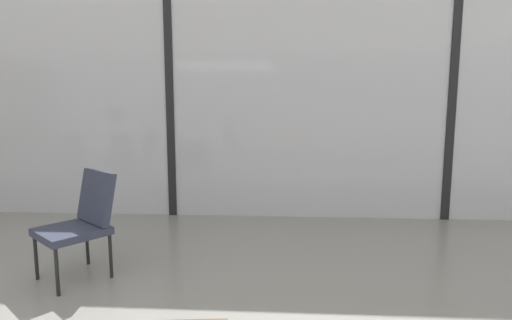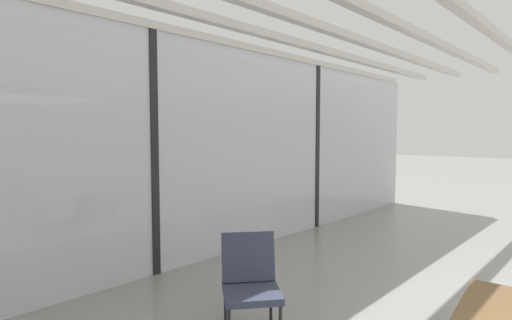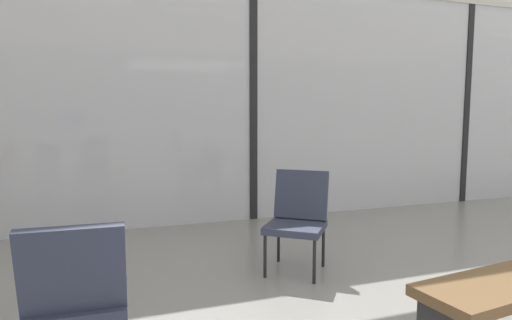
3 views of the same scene
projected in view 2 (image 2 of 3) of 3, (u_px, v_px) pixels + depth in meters
The scene contains 5 objects.
glass_curtain_wall at pixel (153, 154), 4.84m from camera, with size 14.00×0.08×3.03m, color silver.
window_mullion_1 at pixel (153, 154), 4.84m from camera, with size 0.10×0.12×3.03m, color black.
window_mullion_2 at pixel (315, 147), 7.38m from camera, with size 0.10×0.12×3.03m, color black.
parked_airplane at pixel (17, 121), 8.95m from camera, with size 11.38×4.10×4.10m.
lounge_chair_1 at pixel (250, 278), 3.44m from camera, with size 0.70×0.71×0.87m.
Camera 2 is at (-2.63, 0.94, 1.76)m, focal length 27.43 mm.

